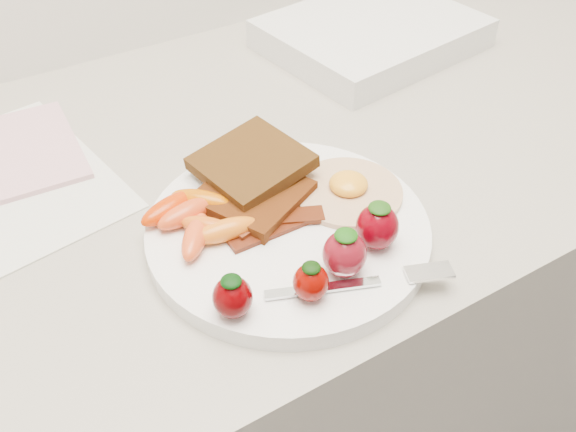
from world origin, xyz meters
TOP-DOWN VIEW (x-y plane):
  - counter at (0.00, 1.70)m, footprint 2.00×0.60m
  - plate at (0.00, 1.55)m, footprint 0.27×0.27m
  - toast_lower at (-0.01, 1.60)m, footprint 0.12×0.12m
  - toast_upper at (0.01, 1.63)m, footprint 0.11×0.11m
  - fried_egg at (0.08, 1.56)m, footprint 0.14×0.14m
  - bacon_strips at (-0.01, 1.56)m, footprint 0.10×0.06m
  - baby_carrots at (-0.07, 1.60)m, footprint 0.10×0.10m
  - strawberries at (0.00, 1.48)m, footprint 0.18×0.06m
  - fork at (0.03, 1.45)m, footprint 0.16×0.07m
  - paper_sheet at (-0.21, 1.78)m, footprint 0.24×0.29m
  - notepad at (-0.18, 1.83)m, footprint 0.12×0.17m
  - appliance at (0.31, 1.83)m, footprint 0.30×0.26m

SIDE VIEW (x-z plane):
  - counter at x=0.00m, z-range 0.00..0.90m
  - paper_sheet at x=-0.21m, z-range 0.90..0.90m
  - notepad at x=-0.18m, z-range 0.90..0.91m
  - plate at x=0.00m, z-range 0.90..0.92m
  - appliance at x=0.31m, z-range 0.90..0.94m
  - fork at x=0.03m, z-range 0.92..0.92m
  - bacon_strips at x=-0.01m, z-range 0.92..0.93m
  - fried_egg at x=0.08m, z-range 0.91..0.93m
  - toast_lower at x=-0.01m, z-range 0.92..0.93m
  - baby_carrots at x=-0.07m, z-range 0.92..0.94m
  - toast_upper at x=0.01m, z-range 0.93..0.95m
  - strawberries at x=0.00m, z-range 0.92..0.96m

